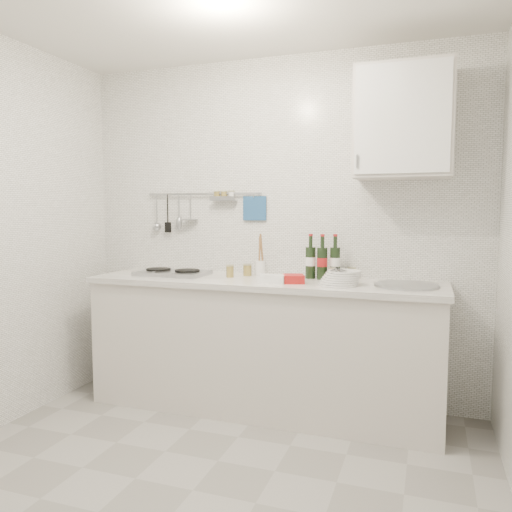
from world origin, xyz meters
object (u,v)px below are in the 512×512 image
Objects in this scene: utensil_crock at (260,266)px; plate_stack_hob at (171,273)px; wall_cabinet at (403,123)px; wine_bottles at (323,257)px; plate_stack_sink at (341,278)px.

plate_stack_hob is at bearing -167.01° from utensil_crock.
wall_cabinet is 1.36m from utensil_crock.
wall_cabinet is at bearing -3.73° from wine_bottles.
wall_cabinet is 1.06m from plate_stack_sink.
plate_stack_sink is 0.88× the size of wine_bottles.
utensil_crock is at bearing 179.33° from wine_bottles.
wall_cabinet is at bearing -2.29° from utensil_crock.
utensil_crock is (-0.62, 0.25, 0.03)m from plate_stack_sink.
plate_stack_sink is at bearing -21.64° from utensil_crock.
utensil_crock is (-0.46, 0.01, -0.08)m from wine_bottles.
wine_bottles is 0.46m from utensil_crock.
plate_stack_hob is (-1.62, -0.11, -1.02)m from wall_cabinet.
plate_stack_hob is 1.27m from plate_stack_sink.
wall_cabinet is 2.28× the size of utensil_crock.
wine_bottles is (-0.52, 0.03, -0.87)m from wall_cabinet.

